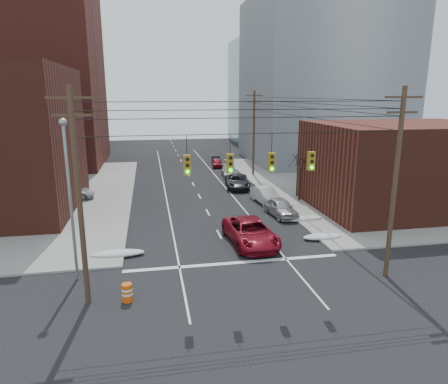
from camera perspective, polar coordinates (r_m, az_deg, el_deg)
name	(u,v)px	position (r m, az deg, el deg)	size (l,w,h in m)	color
ground	(262,317)	(20.44, 5.44, -17.34)	(160.00, 160.00, 0.00)	black
sidewalk_ne	(410,180)	(55.25, 25.04, 1.56)	(40.00, 40.00, 0.15)	gray
building_brick_tall	(11,62)	(67.63, -28.12, 16.02)	(24.00, 20.00, 30.00)	maroon
building_brick_far	(46,116)	(93.26, -24.03, 9.84)	(22.00, 18.00, 12.00)	#522318
building_office	(322,81)	(66.54, 13.78, 15.10)	(22.00, 20.00, 25.00)	gray
building_glass	(280,92)	(91.50, 8.06, 13.95)	(20.00, 18.00, 22.00)	gray
building_storefront	(402,167)	(40.59, 24.13, 3.30)	(16.00, 12.00, 8.00)	#522318
utility_pole_left	(79,195)	(20.62, -20.02, -0.41)	(2.20, 0.28, 11.00)	#473323
utility_pole_right	(395,181)	(24.43, 23.26, 1.42)	(2.20, 0.28, 11.00)	#473323
utility_pole_far	(254,132)	(52.76, 4.28, 8.58)	(2.20, 0.28, 11.00)	#473323
traffic_signals	(251,162)	(20.67, 3.87, 4.35)	(17.00, 0.42, 2.02)	black
street_light	(69,187)	(23.73, -21.25, 0.66)	(0.44, 0.44, 9.32)	gray
bare_tree	(300,179)	(40.42, 10.78, 1.81)	(2.09, 2.20, 4.93)	black
snow_nw	(118,253)	(27.86, -14.91, -8.47)	(3.50, 1.08, 0.42)	silver
snow_ne	(322,237)	(30.85, 13.88, -6.20)	(3.00, 1.08, 0.42)	silver
snow_east_far	(300,219)	(34.76, 10.84, -3.76)	(4.00, 1.08, 0.42)	silver
red_pickup	(250,232)	(28.93, 3.79, -5.75)	(2.94, 6.37, 1.77)	maroon
parked_car_a	(281,207)	(35.73, 8.12, -2.21)	(1.85, 4.60, 1.57)	#ADAEB2
parked_car_b	(266,195)	(39.87, 5.99, -0.47)	(1.63, 4.69, 1.54)	silver
parked_car_c	(237,181)	(45.98, 1.92, 1.52)	(2.58, 5.60, 1.56)	black
parked_car_d	(230,172)	(52.08, 0.87, 2.90)	(1.98, 4.86, 1.41)	#B2B2B7
parked_car_e	(217,163)	(59.46, -1.01, 4.19)	(1.47, 3.66, 1.25)	maroon
parked_car_f	(216,160)	(62.28, -1.18, 4.61)	(1.29, 3.69, 1.21)	black
lot_car_a	(57,200)	(41.12, -22.78, -1.02)	(1.37, 3.94, 1.30)	silver
lot_car_b	(69,193)	(43.32, -21.32, -0.11)	(2.30, 4.98, 1.38)	silver
lot_car_c	(35,197)	(42.83, -25.41, -0.60)	(2.07, 5.08, 1.47)	black
lot_car_d	(6,198)	(43.97, -28.75, -0.72)	(1.58, 3.92, 1.34)	#ADADB1
construction_barrel	(127,292)	(22.02, -13.67, -13.76)	(0.56, 0.56, 0.98)	#D84E0B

